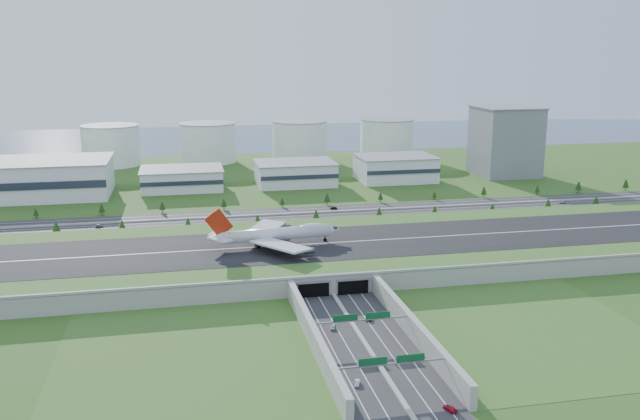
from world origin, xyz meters
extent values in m
plane|color=#395A1C|center=(0.00, 0.00, 0.00)|extent=(1200.00, 1200.00, 0.00)
cube|color=gray|center=(0.00, 0.00, 4.00)|extent=(520.00, 100.00, 8.00)
cube|color=#376221|center=(0.00, 0.00, 8.08)|extent=(520.00, 100.00, 0.16)
cube|color=black|center=(0.00, 0.00, 8.22)|extent=(520.00, 58.00, 0.12)
cube|color=silver|center=(0.00, 0.00, 8.30)|extent=(520.00, 0.90, 0.02)
cube|color=gray|center=(0.00, -49.40, 8.60)|extent=(520.00, 1.20, 1.20)
cube|color=#28282B|center=(0.00, -110.00, 0.06)|extent=(34.00, 120.00, 0.12)
cube|color=gray|center=(0.00, -110.00, 0.45)|extent=(1.60, 120.00, 0.90)
cube|color=gray|center=(-18.20, -100.00, 4.00)|extent=(2.40, 100.00, 8.00)
cube|color=gray|center=(18.20, -100.00, 4.00)|extent=(2.40, 100.00, 8.00)
cube|color=black|center=(-8.50, -50.20, 3.20)|extent=(13.00, 1.20, 6.00)
cube|color=black|center=(8.50, -50.20, 3.20)|extent=(13.00, 1.20, 6.00)
cylinder|color=gray|center=(-19.00, -95.00, 3.50)|extent=(0.70, 0.70, 7.00)
cylinder|color=gray|center=(19.00, -95.00, 3.50)|extent=(0.70, 0.70, 7.00)
cube|color=gray|center=(0.00, -95.00, 7.20)|extent=(38.00, 0.50, 0.50)
cube|color=#0C4C23|center=(-6.00, -95.10, 8.60)|extent=(9.00, 0.30, 2.40)
cube|color=#0C4C23|center=(6.00, -95.10, 8.60)|extent=(9.00, 0.30, 2.40)
cylinder|color=gray|center=(-19.00, -130.00, 3.50)|extent=(0.70, 0.70, 7.00)
cylinder|color=gray|center=(19.00, -130.00, 3.50)|extent=(0.70, 0.70, 7.00)
cube|color=gray|center=(0.00, -130.00, 7.20)|extent=(38.00, 0.50, 0.50)
cube|color=#0C4C23|center=(-6.00, -130.10, 8.60)|extent=(9.00, 0.30, 2.40)
cube|color=#0C4C23|center=(6.00, -130.10, 8.60)|extent=(9.00, 0.30, 2.40)
cube|color=#28282B|center=(0.00, 95.00, 0.06)|extent=(560.00, 36.00, 0.12)
cylinder|color=#3D2819|center=(-129.73, 73.00, 1.41)|extent=(0.50, 0.50, 2.83)
cone|color=#15330E|center=(-129.73, 73.00, 5.02)|extent=(4.40, 4.40, 5.65)
cylinder|color=#3D2819|center=(-94.51, 73.00, 1.23)|extent=(0.50, 0.50, 2.46)
cone|color=#15330E|center=(-94.51, 73.00, 4.38)|extent=(3.83, 3.83, 4.92)
cylinder|color=#3D2819|center=(-57.83, 73.00, 1.14)|extent=(0.50, 0.50, 2.28)
cone|color=#15330E|center=(-57.83, 73.00, 4.05)|extent=(3.54, 3.54, 4.55)
cylinder|color=#3D2819|center=(-17.56, 73.00, 1.06)|extent=(0.50, 0.50, 2.13)
cone|color=#15330E|center=(-17.56, 73.00, 3.78)|extent=(3.31, 3.31, 4.25)
cylinder|color=#3D2819|center=(17.65, 73.00, 1.32)|extent=(0.50, 0.50, 2.63)
cone|color=#15330E|center=(17.65, 73.00, 4.68)|extent=(4.10, 4.10, 5.27)
cylinder|color=#3D2819|center=(56.90, 73.00, 1.24)|extent=(0.50, 0.50, 2.49)
cone|color=#15330E|center=(56.90, 73.00, 4.42)|extent=(3.87, 3.87, 4.97)
cylinder|color=#3D2819|center=(92.75, 73.00, 1.14)|extent=(0.50, 0.50, 2.27)
cone|color=#15330E|center=(92.75, 73.00, 4.04)|extent=(3.54, 3.54, 4.55)
cylinder|color=#3D2819|center=(131.37, 73.00, 1.09)|extent=(0.50, 0.50, 2.18)
cone|color=#15330E|center=(131.37, 73.00, 3.88)|extent=(3.39, 3.39, 4.36)
cylinder|color=#3D2819|center=(170.01, 73.00, 1.30)|extent=(0.50, 0.50, 2.60)
cone|color=#15330E|center=(170.01, 73.00, 4.63)|extent=(4.05, 4.05, 5.21)
cylinder|color=#3D2819|center=(204.51, 73.00, 1.30)|extent=(0.50, 0.50, 2.59)
cone|color=#15330E|center=(204.51, 73.00, 4.61)|extent=(4.03, 4.03, 5.18)
cylinder|color=#3D2819|center=(-148.65, 117.00, 1.09)|extent=(0.50, 0.50, 2.17)
cone|color=#15330E|center=(-148.65, 117.00, 3.86)|extent=(3.38, 3.38, 4.35)
cylinder|color=#3D2819|center=(-109.90, 117.00, 1.27)|extent=(0.50, 0.50, 2.55)
cone|color=#15330E|center=(-109.90, 117.00, 4.53)|extent=(3.97, 3.97, 5.10)
cylinder|color=#3D2819|center=(-73.08, 117.00, 1.22)|extent=(0.50, 0.50, 2.44)
cone|color=#15330E|center=(-73.08, 117.00, 4.33)|extent=(3.79, 3.79, 4.88)
cylinder|color=#3D2819|center=(-34.29, 117.00, 1.24)|extent=(0.50, 0.50, 2.48)
cone|color=#15330E|center=(-34.29, 117.00, 4.41)|extent=(3.86, 3.86, 4.96)
cylinder|color=#3D2819|center=(3.74, 117.00, 1.04)|extent=(0.50, 0.50, 2.09)
cone|color=#15330E|center=(3.74, 117.00, 3.71)|extent=(3.24, 3.24, 4.17)
cylinder|color=#3D2819|center=(33.93, 117.00, 1.41)|extent=(0.50, 0.50, 2.82)
cone|color=#15330E|center=(33.93, 117.00, 5.01)|extent=(4.39, 4.39, 5.64)
cylinder|color=#3D2819|center=(70.96, 117.00, 1.20)|extent=(0.50, 0.50, 2.40)
cone|color=#15330E|center=(70.96, 117.00, 4.27)|extent=(3.74, 3.74, 4.80)
cylinder|color=#3D2819|center=(109.53, 117.00, 1.02)|extent=(0.50, 0.50, 2.04)
cone|color=#15330E|center=(109.53, 117.00, 3.63)|extent=(3.18, 3.18, 4.09)
cylinder|color=#3D2819|center=(146.12, 117.00, 1.34)|extent=(0.50, 0.50, 2.69)
cone|color=#15330E|center=(146.12, 117.00, 4.78)|extent=(4.18, 4.18, 5.37)
cylinder|color=#3D2819|center=(186.78, 117.00, 1.20)|extent=(0.50, 0.50, 2.39)
cone|color=#15330E|center=(186.78, 117.00, 4.25)|extent=(3.72, 3.72, 4.78)
cylinder|color=#3D2819|center=(219.41, 117.00, 1.46)|extent=(0.50, 0.50, 2.92)
cone|color=#15330E|center=(219.41, 117.00, 5.18)|extent=(4.54, 4.54, 5.83)
cylinder|color=#3D2819|center=(257.61, 117.00, 1.50)|extent=(0.50, 0.50, 3.00)
cone|color=#15330E|center=(257.61, 117.00, 5.33)|extent=(4.67, 4.67, 6.00)
cube|color=silver|center=(-170.00, 185.00, 12.50)|extent=(120.00, 60.00, 25.00)
cube|color=silver|center=(-60.00, 190.00, 7.50)|extent=(58.00, 42.00, 15.00)
cube|color=silver|center=(25.00, 190.00, 8.50)|extent=(58.00, 42.00, 17.00)
cube|color=silver|center=(105.00, 190.00, 9.50)|extent=(58.00, 42.00, 19.00)
cube|color=slate|center=(200.00, 195.00, 27.50)|extent=(46.00, 46.00, 55.00)
cylinder|color=silver|center=(-120.00, 310.00, 17.50)|extent=(50.00, 50.00, 35.00)
cylinder|color=silver|center=(-35.00, 310.00, 17.50)|extent=(50.00, 50.00, 35.00)
cylinder|color=silver|center=(50.00, 310.00, 17.50)|extent=(50.00, 50.00, 35.00)
cylinder|color=silver|center=(135.00, 310.00, 17.50)|extent=(50.00, 50.00, 35.00)
cube|color=#39526E|center=(0.00, 480.00, 0.03)|extent=(1200.00, 260.00, 0.06)
cylinder|color=silver|center=(-16.54, 1.45, 13.82)|extent=(53.83, 10.86, 6.11)
cone|color=silver|center=(12.00, 4.01, 13.82)|extent=(8.16, 6.77, 6.11)
cone|color=silver|center=(-45.09, -1.10, 14.20)|extent=(10.06, 6.94, 6.11)
ellipsoid|color=silver|center=(1.57, 3.08, 16.02)|extent=(13.41, 5.91, 3.76)
cube|color=silver|center=(-17.00, -14.89, 12.87)|extent=(27.22, 30.37, 1.51)
cube|color=silver|center=(-19.90, 17.46, 12.87)|extent=(24.06, 31.19, 1.51)
cylinder|color=#38383D|center=(-10.98, -9.56, 10.76)|extent=(5.20, 3.30, 2.87)
cylinder|color=#38383D|center=(-4.50, -19.53, 10.76)|extent=(5.20, 3.30, 2.87)
cylinder|color=#38383D|center=(-13.03, 13.28, 10.76)|extent=(5.20, 3.30, 2.87)
cylinder|color=#38383D|center=(-8.42, 24.24, 10.76)|extent=(5.20, 3.30, 2.87)
cube|color=silver|center=(-43.58, -7.20, 14.97)|extent=(10.73, 11.89, 0.57)
cube|color=silver|center=(-44.69, 5.17, 14.97)|extent=(9.62, 11.95, 0.57)
cube|color=#A91F0B|center=(-44.14, -1.02, 21.46)|extent=(13.64, 2.07, 14.32)
cylinder|color=black|center=(8.04, 3.66, 8.81)|extent=(1.82, 0.67, 1.82)
cylinder|color=black|center=(-20.08, -1.93, 8.81)|extent=(1.82, 0.67, 1.82)
cylinder|color=black|center=(-20.62, 4.16, 8.81)|extent=(1.82, 0.67, 1.82)
cylinder|color=black|center=(-25.79, -2.44, 8.81)|extent=(1.82, 0.67, 1.82)
cylinder|color=black|center=(-26.33, 3.65, 8.81)|extent=(1.82, 0.67, 1.82)
imported|color=#ADADB1|center=(-7.86, -84.52, 0.84)|extent=(3.25, 4.55, 1.44)
imported|color=white|center=(-10.24, -127.82, 0.77)|extent=(2.77, 4.20, 1.31)
imported|color=#0D1E43|center=(7.53, -78.37, 0.84)|extent=(4.11, 5.69, 1.44)
imported|color=#B61026|center=(11.90, -148.06, 0.84)|extent=(3.54, 5.32, 1.43)
imported|color=#57575C|center=(-108.44, 86.54, 0.91)|extent=(4.89, 2.56, 1.59)
imported|color=black|center=(35.33, 103.15, 0.87)|extent=(4.73, 2.18, 1.50)
imported|color=#AAABAF|center=(189.65, 88.44, 0.81)|extent=(4.99, 2.35, 1.38)
imported|color=white|center=(-39.78, 103.24, 0.96)|extent=(6.26, 3.99, 1.69)
camera|label=1|loc=(-60.46, -312.05, 101.15)|focal=38.00mm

